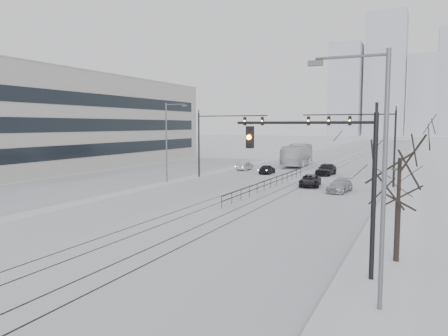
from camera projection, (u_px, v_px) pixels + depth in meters
ground at (36, 285)px, 17.77m from camera, size 500.00×500.00×0.00m
road at (329, 164)px, 72.05m from camera, size 22.00×260.00×0.02m
sidewalk_east at (418, 167)px, 66.45m from camera, size 5.00×260.00×0.16m
curb at (401, 167)px, 67.47m from camera, size 0.10×260.00×0.12m
parking_strip at (139, 174)px, 57.72m from camera, size 14.00×60.00×0.03m
tram_rails at (296, 178)px, 53.96m from camera, size 5.30×180.00×0.01m
office_building at (37, 121)px, 64.47m from camera, size 20.20×62.20×14.11m
skyline at (409, 84)px, 260.26m from camera, size 96.00×48.00×72.00m
traffic_mast_near at (334, 171)px, 18.27m from camera, size 6.10×0.37×7.00m
traffic_mast_ne at (361, 132)px, 45.49m from camera, size 9.60×0.37×8.00m
traffic_mast_nw at (220, 133)px, 53.32m from camera, size 9.10×0.37×8.00m
street_light_east at (375, 163)px, 14.71m from camera, size 2.73×0.25×9.00m
street_light_west at (169, 136)px, 49.45m from camera, size 2.73×0.25×9.00m
bare_tree at (400, 169)px, 20.00m from camera, size 4.40×4.40×6.10m
median_fence at (271, 183)px, 44.86m from camera, size 0.06×24.00×1.00m
street_sign at (395, 176)px, 41.67m from camera, size 0.70×0.06×2.40m
sedan_sb_inner at (267, 169)px, 58.20m from camera, size 1.62×3.74×1.26m
sedan_sb_outer at (245, 166)px, 62.84m from camera, size 1.37×3.72×1.22m
sedan_nb_front at (310, 181)px, 46.24m from camera, size 2.62×4.65×1.23m
sedan_nb_right at (340, 186)px, 42.32m from camera, size 2.20×4.41×1.23m
sedan_nb_far at (326, 169)px, 56.62m from camera, size 2.25×4.76×1.57m
box_truck at (297, 155)px, 69.50m from camera, size 3.74×12.48×3.43m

